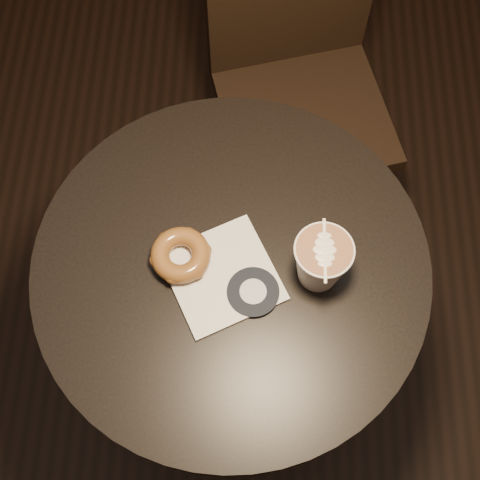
# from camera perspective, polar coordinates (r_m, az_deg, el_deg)

# --- Properties ---
(cafe_table) EXTENTS (0.70, 0.70, 0.75)m
(cafe_table) POSITION_cam_1_polar(r_m,az_deg,el_deg) (1.35, -0.68, -5.15)
(cafe_table) COLOR black
(cafe_table) RESTS_ON ground
(chair) EXTENTS (0.48, 0.48, 1.00)m
(chair) POSITION_cam_1_polar(r_m,az_deg,el_deg) (1.65, 4.94, 15.34)
(chair) COLOR black
(chair) RESTS_ON ground
(pastry_bag) EXTENTS (0.23, 0.23, 0.01)m
(pastry_bag) POSITION_cam_1_polar(r_m,az_deg,el_deg) (1.15, -1.52, -3.07)
(pastry_bag) COLOR silver
(pastry_bag) RESTS_ON cafe_table
(doughnut) EXTENTS (0.10, 0.10, 0.03)m
(doughnut) POSITION_cam_1_polar(r_m,az_deg,el_deg) (1.15, -5.09, -1.28)
(doughnut) COLOR brown
(doughnut) RESTS_ON pastry_bag
(latte_cup) EXTENTS (0.10, 0.10, 0.11)m
(latte_cup) POSITION_cam_1_polar(r_m,az_deg,el_deg) (1.11, 6.91, -1.87)
(latte_cup) COLOR white
(latte_cup) RESTS_ON cafe_table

